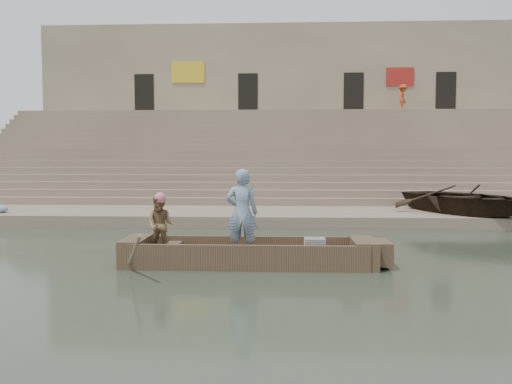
# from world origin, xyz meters

# --- Properties ---
(ground) EXTENTS (120.00, 120.00, 0.00)m
(ground) POSITION_xyz_m (0.00, 0.00, 0.00)
(ground) COLOR #283427
(ground) RESTS_ON ground
(lower_landing) EXTENTS (32.00, 4.00, 0.40)m
(lower_landing) POSITION_xyz_m (0.00, 8.00, 0.20)
(lower_landing) COLOR gray
(lower_landing) RESTS_ON ground
(mid_landing) EXTENTS (32.00, 3.00, 2.80)m
(mid_landing) POSITION_xyz_m (0.00, 15.50, 1.40)
(mid_landing) COLOR gray
(mid_landing) RESTS_ON ground
(upper_landing) EXTENTS (32.00, 3.00, 5.20)m
(upper_landing) POSITION_xyz_m (0.00, 22.50, 2.60)
(upper_landing) COLOR gray
(upper_landing) RESTS_ON ground
(ghat_steps) EXTENTS (32.00, 11.00, 5.20)m
(ghat_steps) POSITION_xyz_m (0.00, 17.19, 1.80)
(ghat_steps) COLOR gray
(ghat_steps) RESTS_ON ground
(building_wall) EXTENTS (32.00, 5.07, 11.20)m
(building_wall) POSITION_xyz_m (0.00, 26.50, 5.60)
(building_wall) COLOR tan
(building_wall) RESTS_ON ground
(main_rowboat) EXTENTS (5.00, 1.30, 0.22)m
(main_rowboat) POSITION_xyz_m (-0.49, 0.23, 0.11)
(main_rowboat) COLOR brown
(main_rowboat) RESTS_ON ground
(rowboat_trim) EXTENTS (6.04, 2.63, 2.00)m
(rowboat_trim) POSITION_xyz_m (-0.28, 0.23, 0.31)
(rowboat_trim) COLOR brown
(rowboat_trim) RESTS_ON ground
(standing_man) EXTENTS (0.72, 0.49, 1.94)m
(standing_man) POSITION_xyz_m (-0.63, 0.19, 1.19)
(standing_man) COLOR navy
(standing_man) RESTS_ON main_rowboat
(rowing_man) EXTENTS (0.69, 0.55, 1.33)m
(rowing_man) POSITION_xyz_m (-2.49, 0.31, 0.89)
(rowing_man) COLOR #297D41
(rowing_man) RESTS_ON main_rowboat
(television) EXTENTS (0.46, 0.42, 0.40)m
(television) POSITION_xyz_m (0.98, 0.23, 0.42)
(television) COLOR gray
(television) RESTS_ON main_rowboat
(beached_rowboat) EXTENTS (5.58, 6.10, 1.03)m
(beached_rowboat) POSITION_xyz_m (6.75, 7.50, 0.92)
(beached_rowboat) COLOR #2D2116
(beached_rowboat) RESTS_ON lower_landing
(pedestrian) EXTENTS (1.03, 1.29, 1.74)m
(pedestrian) POSITION_xyz_m (7.94, 22.66, 6.07)
(pedestrian) COLOR #AB3D1D
(pedestrian) RESTS_ON upper_landing
(cloth_bundles) EXTENTS (19.01, 2.61, 0.26)m
(cloth_bundles) POSITION_xyz_m (3.97, 8.15, 0.53)
(cloth_bundles) COLOR #3F5999
(cloth_bundles) RESTS_ON lower_landing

